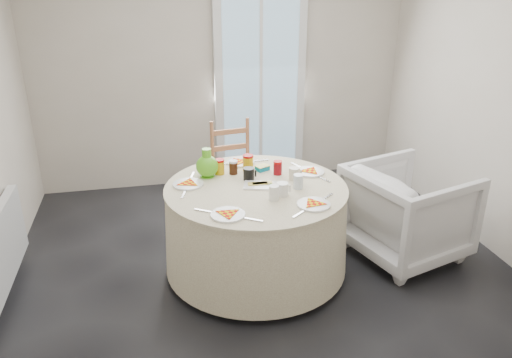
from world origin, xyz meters
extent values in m
plane|color=black|center=(0.00, 0.00, 0.00)|extent=(4.00, 4.00, 0.00)
cube|color=#BCB5A3|center=(0.00, 2.00, 1.30)|extent=(4.00, 0.02, 2.60)
cube|color=silver|center=(0.40, 1.95, 1.05)|extent=(1.00, 0.08, 2.10)
cube|color=silver|center=(-1.94, 0.20, 0.38)|extent=(0.07, 1.00, 0.55)
cylinder|color=#F6F0C5|center=(-0.06, 0.05, 0.38)|extent=(1.43, 1.43, 0.72)
imported|color=silver|center=(1.22, 0.03, 0.39)|extent=(1.00, 1.04, 0.87)
cube|color=#057C9F|center=(0.06, 0.37, 0.79)|extent=(0.13, 0.12, 0.04)
camera|label=1|loc=(-0.81, -3.33, 2.26)|focal=35.00mm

